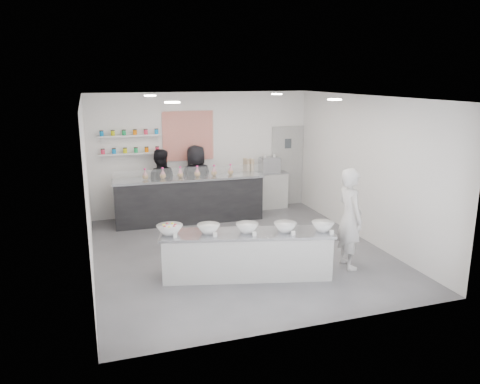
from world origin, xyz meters
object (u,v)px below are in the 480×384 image
object	(u,v)px
back_bar	(190,200)
espresso_machine	(270,165)
staff_left	(160,185)
staff_right	(196,181)
prep_counter	(247,254)
espresso_ledge	(263,191)
woman_prep	(350,218)

from	to	relation	value
back_bar	espresso_machine	bearing A→B (deg)	16.12
staff_left	staff_right	size ratio (longest dim) A/B	0.97
prep_counter	back_bar	distance (m)	3.39
prep_counter	espresso_ledge	bearing A→B (deg)	79.81
staff_left	staff_right	distance (m)	0.88
woman_prep	espresso_machine	bearing A→B (deg)	1.32
prep_counter	staff_right	distance (m)	3.78
woman_prep	staff_left	bearing A→B (deg)	37.84
back_bar	staff_right	distance (m)	0.57
woman_prep	back_bar	bearing A→B (deg)	33.76
back_bar	woman_prep	distance (m)	4.15
back_bar	staff_right	world-z (taller)	staff_right
back_bar	woman_prep	size ratio (longest dim) A/B	1.91
espresso_ledge	staff_left	distance (m)	2.71
back_bar	espresso_machine	size ratio (longest dim) A/B	7.02
espresso_machine	woman_prep	world-z (taller)	woman_prep
prep_counter	woman_prep	xyz separation A→B (m)	(1.88, -0.15, 0.51)
back_bar	espresso_ledge	xyz separation A→B (m)	(2.06, 0.55, -0.07)
back_bar	espresso_machine	distance (m)	2.37
prep_counter	woman_prep	world-z (taller)	woman_prep
espresso_ledge	woman_prep	bearing A→B (deg)	-88.60
espresso_ledge	espresso_machine	size ratio (longest dim) A/B	2.57
prep_counter	staff_right	size ratio (longest dim) A/B	1.65
staff_left	staff_right	xyz separation A→B (m)	(0.88, 0.00, 0.03)
back_bar	staff_left	world-z (taller)	staff_left
staff_right	espresso_ledge	bearing A→B (deg)	178.21
prep_counter	staff_left	size ratio (longest dim) A/B	1.71
espresso_ledge	staff_left	xyz separation A→B (m)	(-2.68, -0.18, 0.38)
prep_counter	espresso_machine	bearing A→B (deg)	77.76
staff_right	prep_counter	bearing A→B (deg)	82.86
prep_counter	woman_prep	distance (m)	1.95
espresso_ledge	staff_right	size ratio (longest dim) A/B	0.72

